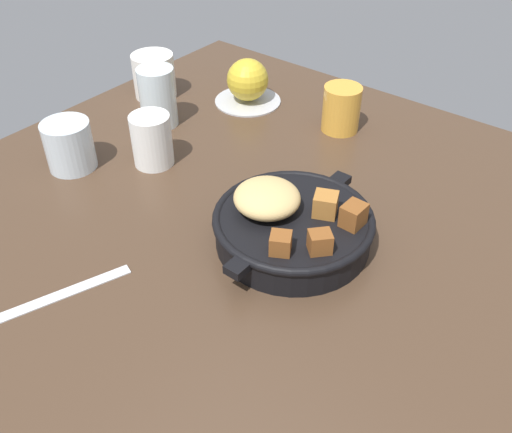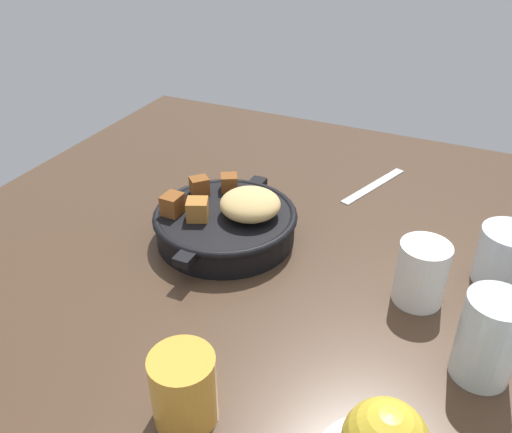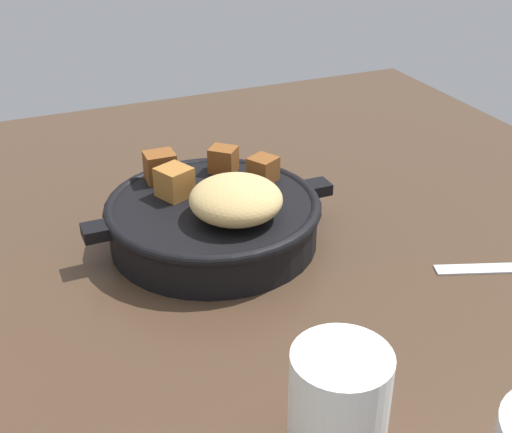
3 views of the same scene
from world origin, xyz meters
The scene contains 7 objects.
ground_plane centered at (0.00, 0.00, -1.20)cm, with size 98.96×99.92×2.40cm, color #473323.
cast_iron_skillet centered at (0.93, -5.55, 3.16)cm, with size 25.94×21.66×8.30cm.
butter_knife centered at (-24.66, 10.71, 0.18)cm, with size 17.43×1.60×0.36cm, color silver.
juice_glass_amber centered at (31.34, 5.41, 4.05)cm, with size 6.63×6.63×8.10cm, color gold.
water_glass_tall centered at (12.90, 31.97, 5.29)cm, with size 6.47×6.47×10.59cm, color silver.
white_creamer_pitcher centered at (3.16, 23.39, 4.28)cm, with size 6.46×6.46×8.55cm, color white.
water_glass_short centered at (-5.72, 32.94, 3.94)cm, with size 7.64×7.64×7.89cm, color silver.
Camera 2 is at (60.80, 26.84, 46.54)cm, focal length 37.63 mm.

